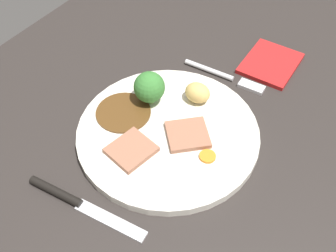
{
  "coord_description": "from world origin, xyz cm",
  "views": [
    {
      "loc": [
        37.95,
        20.28,
        52.56
      ],
      "look_at": [
        3.71,
        -2.3,
        6.0
      ],
      "focal_mm": 43.67,
      "sensor_mm": 36.0,
      "label": 1
    }
  ],
  "objects_px": {
    "dinner_plate": "(168,133)",
    "folded_napkin": "(270,63)",
    "broccoli_floret": "(150,86)",
    "roast_potato_left": "(197,93)",
    "meat_slice_main": "(188,135)",
    "knife": "(75,202)",
    "fork": "(226,77)",
    "carrot_coin_front": "(208,156)",
    "meat_slice_under": "(131,150)"
  },
  "relations": [
    {
      "from": "carrot_coin_front",
      "to": "fork",
      "type": "height_order",
      "value": "carrot_coin_front"
    },
    {
      "from": "dinner_plate",
      "to": "folded_napkin",
      "type": "distance_m",
      "value": 0.25
    },
    {
      "from": "dinner_plate",
      "to": "meat_slice_main",
      "type": "bearing_deg",
      "value": 101.34
    },
    {
      "from": "meat_slice_under",
      "to": "knife",
      "type": "height_order",
      "value": "meat_slice_under"
    },
    {
      "from": "dinner_plate",
      "to": "knife",
      "type": "relative_size",
      "value": 1.52
    },
    {
      "from": "knife",
      "to": "folded_napkin",
      "type": "bearing_deg",
      "value": 70.95
    },
    {
      "from": "roast_potato_left",
      "to": "broccoli_floret",
      "type": "distance_m",
      "value": 0.08
    },
    {
      "from": "meat_slice_under",
      "to": "knife",
      "type": "bearing_deg",
      "value": -8.93
    },
    {
      "from": "meat_slice_main",
      "to": "knife",
      "type": "relative_size",
      "value": 0.33
    },
    {
      "from": "meat_slice_main",
      "to": "folded_napkin",
      "type": "height_order",
      "value": "meat_slice_main"
    },
    {
      "from": "meat_slice_main",
      "to": "roast_potato_left",
      "type": "xyz_separation_m",
      "value": [
        -0.08,
        -0.03,
        0.01
      ]
    },
    {
      "from": "carrot_coin_front",
      "to": "knife",
      "type": "relative_size",
      "value": 0.13
    },
    {
      "from": "meat_slice_under",
      "to": "knife",
      "type": "xyz_separation_m",
      "value": [
        0.11,
        -0.02,
        -0.01
      ]
    },
    {
      "from": "carrot_coin_front",
      "to": "broccoli_floret",
      "type": "bearing_deg",
      "value": -110.54
    },
    {
      "from": "meat_slice_main",
      "to": "roast_potato_left",
      "type": "bearing_deg",
      "value": -159.58
    },
    {
      "from": "meat_slice_main",
      "to": "knife",
      "type": "height_order",
      "value": "meat_slice_main"
    },
    {
      "from": "fork",
      "to": "folded_napkin",
      "type": "xyz_separation_m",
      "value": [
        -0.08,
        0.05,
        0.0
      ]
    },
    {
      "from": "meat_slice_main",
      "to": "fork",
      "type": "relative_size",
      "value": 0.4
    },
    {
      "from": "carrot_coin_front",
      "to": "knife",
      "type": "height_order",
      "value": "carrot_coin_front"
    },
    {
      "from": "meat_slice_under",
      "to": "carrot_coin_front",
      "type": "distance_m",
      "value": 0.11
    },
    {
      "from": "folded_napkin",
      "to": "meat_slice_under",
      "type": "bearing_deg",
      "value": -15.37
    },
    {
      "from": "meat_slice_under",
      "to": "folded_napkin",
      "type": "bearing_deg",
      "value": 164.63
    },
    {
      "from": "fork",
      "to": "meat_slice_main",
      "type": "bearing_deg",
      "value": -86.17
    },
    {
      "from": "meat_slice_main",
      "to": "folded_napkin",
      "type": "bearing_deg",
      "value": 172.5
    },
    {
      "from": "roast_potato_left",
      "to": "broccoli_floret",
      "type": "relative_size",
      "value": 0.75
    },
    {
      "from": "carrot_coin_front",
      "to": "folded_napkin",
      "type": "distance_m",
      "value": 0.26
    },
    {
      "from": "dinner_plate",
      "to": "meat_slice_under",
      "type": "relative_size",
      "value": 4.55
    },
    {
      "from": "dinner_plate",
      "to": "folded_napkin",
      "type": "xyz_separation_m",
      "value": [
        -0.25,
        0.06,
        -0.0
      ]
    },
    {
      "from": "carrot_coin_front",
      "to": "folded_napkin",
      "type": "bearing_deg",
      "value": -177.03
    },
    {
      "from": "roast_potato_left",
      "to": "folded_napkin",
      "type": "relative_size",
      "value": 0.38
    },
    {
      "from": "meat_slice_under",
      "to": "knife",
      "type": "relative_size",
      "value": 0.33
    },
    {
      "from": "roast_potato_left",
      "to": "fork",
      "type": "relative_size",
      "value": 0.27
    },
    {
      "from": "meat_slice_main",
      "to": "broccoli_floret",
      "type": "xyz_separation_m",
      "value": [
        -0.03,
        -0.09,
        0.03
      ]
    },
    {
      "from": "meat_slice_main",
      "to": "meat_slice_under",
      "type": "bearing_deg",
      "value": -37.34
    },
    {
      "from": "meat_slice_under",
      "to": "fork",
      "type": "xyz_separation_m",
      "value": [
        -0.23,
        0.03,
        -0.01
      ]
    },
    {
      "from": "broccoli_floret",
      "to": "fork",
      "type": "relative_size",
      "value": 0.37
    },
    {
      "from": "meat_slice_main",
      "to": "fork",
      "type": "xyz_separation_m",
      "value": [
        -0.16,
        -0.02,
        -0.01
      ]
    },
    {
      "from": "meat_slice_main",
      "to": "folded_napkin",
      "type": "distance_m",
      "value": 0.24
    },
    {
      "from": "dinner_plate",
      "to": "knife",
      "type": "xyz_separation_m",
      "value": [
        0.17,
        -0.04,
        -0.0
      ]
    },
    {
      "from": "meat_slice_under",
      "to": "broccoli_floret",
      "type": "relative_size",
      "value": 1.1
    },
    {
      "from": "broccoli_floret",
      "to": "roast_potato_left",
      "type": "bearing_deg",
      "value": 123.67
    },
    {
      "from": "dinner_plate",
      "to": "roast_potato_left",
      "type": "bearing_deg",
      "value": 177.67
    },
    {
      "from": "knife",
      "to": "folded_napkin",
      "type": "relative_size",
      "value": 1.69
    },
    {
      "from": "folded_napkin",
      "to": "meat_slice_main",
      "type": "bearing_deg",
      "value": -7.5
    },
    {
      "from": "roast_potato_left",
      "to": "dinner_plate",
      "type": "bearing_deg",
      "value": -2.33
    },
    {
      "from": "meat_slice_main",
      "to": "knife",
      "type": "distance_m",
      "value": 0.19
    },
    {
      "from": "broccoli_floret",
      "to": "dinner_plate",
      "type": "bearing_deg",
      "value": 56.59
    },
    {
      "from": "meat_slice_main",
      "to": "carrot_coin_front",
      "type": "height_order",
      "value": "meat_slice_main"
    },
    {
      "from": "meat_slice_main",
      "to": "roast_potato_left",
      "type": "height_order",
      "value": "roast_potato_left"
    },
    {
      "from": "meat_slice_main",
      "to": "fork",
      "type": "distance_m",
      "value": 0.16
    }
  ]
}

